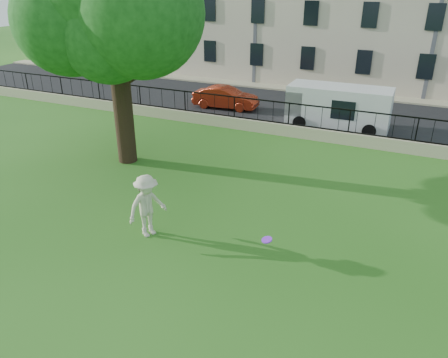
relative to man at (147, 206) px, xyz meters
The scene contains 9 objects.
ground 1.80m from the man, 42.09° to the right, with size 120.00×120.00×0.00m, color #255F16.
retaining_wall 11.08m from the man, 84.27° to the left, with size 50.00×0.40×0.60m, color tan.
iron_railing 11.06m from the man, 84.27° to the left, with size 50.00×0.05×1.13m.
street 15.77m from the man, 85.98° to the left, with size 60.00×9.00×0.01m, color black.
sidewalk 20.95m from the man, 86.98° to the left, with size 60.00×1.40×0.12m, color tan.
man is the anchor object (origin of this frame).
frisbee 4.31m from the man, 12.07° to the right, with size 0.27×0.27×0.03m, color #8428E8.
red_sedan 14.94m from the man, 105.39° to the left, with size 1.39×3.99×1.32m, color #A92B14.
white_van 13.76m from the man, 76.96° to the left, with size 5.29×2.06×2.22m, color silver.
Camera 1 is at (5.99, -8.71, 7.37)m, focal length 35.00 mm.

